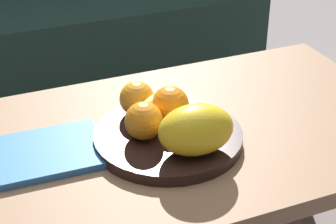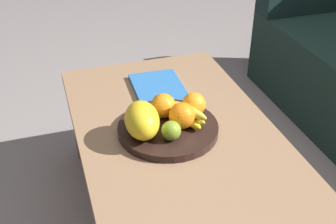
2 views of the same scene
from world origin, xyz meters
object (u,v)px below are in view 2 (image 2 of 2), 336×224
(apple_front, at_px, (171,131))
(banana_bunch, at_px, (186,114))
(melon_large_front, at_px, (142,120))
(orange_right, at_px, (163,106))
(orange_front, at_px, (194,104))
(coffee_table, at_px, (180,147))
(fruit_bowl, at_px, (168,128))
(orange_left, at_px, (182,116))
(magazine, at_px, (159,88))

(apple_front, height_order, banana_bunch, same)
(melon_large_front, bearing_deg, banana_bunch, 100.08)
(orange_right, distance_m, banana_bunch, 0.08)
(apple_front, bearing_deg, orange_front, 133.61)
(melon_large_front, relative_size, banana_bunch, 0.95)
(coffee_table, height_order, fruit_bowl, fruit_bowl)
(orange_left, relative_size, orange_right, 1.03)
(banana_bunch, bearing_deg, fruit_bowl, -86.28)
(melon_large_front, xyz_separation_m, magazine, (-0.28, 0.14, -0.07))
(orange_front, height_order, magazine, orange_front)
(coffee_table, relative_size, banana_bunch, 6.84)
(coffee_table, relative_size, apple_front, 18.22)
(coffee_table, distance_m, orange_left, 0.11)
(orange_front, distance_m, orange_left, 0.08)
(apple_front, bearing_deg, magazine, 169.80)
(melon_large_front, distance_m, apple_front, 0.09)
(melon_large_front, height_order, orange_front, melon_large_front)
(orange_front, height_order, banana_bunch, orange_front)
(coffee_table, xyz_separation_m, melon_large_front, (-0.01, -0.12, 0.12))
(magazine, bearing_deg, coffee_table, -1.73)
(banana_bunch, bearing_deg, orange_front, 129.45)
(magazine, bearing_deg, orange_front, 14.59)
(fruit_bowl, xyz_separation_m, orange_front, (-0.03, 0.10, 0.05))
(coffee_table, xyz_separation_m, magazine, (-0.29, 0.02, 0.05))
(fruit_bowl, bearing_deg, orange_right, 179.14)
(orange_front, bearing_deg, orange_right, -101.71)
(apple_front, bearing_deg, fruit_bowl, 169.86)
(coffee_table, relative_size, orange_front, 14.10)
(orange_right, bearing_deg, fruit_bowl, -0.86)
(orange_right, relative_size, banana_bunch, 0.50)
(fruit_bowl, distance_m, magazine, 0.27)
(apple_front, xyz_separation_m, magazine, (-0.33, 0.06, -0.05))
(banana_bunch, bearing_deg, melon_large_front, -79.92)
(coffee_table, xyz_separation_m, banana_bunch, (-0.04, 0.03, 0.10))
(orange_front, distance_m, magazine, 0.24)
(fruit_bowl, distance_m, orange_right, 0.08)
(melon_large_front, height_order, orange_right, melon_large_front)
(coffee_table, height_order, magazine, magazine)
(banana_bunch, bearing_deg, apple_front, -44.54)
(orange_front, xyz_separation_m, apple_front, (0.11, -0.11, -0.01))
(magazine, bearing_deg, orange_left, 0.13)
(orange_right, bearing_deg, orange_left, 26.78)
(orange_front, xyz_separation_m, orange_right, (-0.02, -0.10, 0.00))
(orange_left, distance_m, orange_right, 0.08)
(orange_right, relative_size, magazine, 0.32)
(melon_large_front, distance_m, magazine, 0.32)
(orange_front, bearing_deg, banana_bunch, -50.55)
(orange_front, bearing_deg, fruit_bowl, -70.85)
(fruit_bowl, height_order, orange_front, orange_front)
(magazine, bearing_deg, melon_large_front, -23.92)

